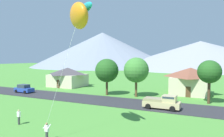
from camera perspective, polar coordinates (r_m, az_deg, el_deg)
road_strip at (r=35.70m, az=2.15°, el=-8.97°), size 160.00×7.21×0.08m
mountain_far_east_ridge at (r=172.88m, az=-2.55°, el=5.09°), size 111.41×111.41×27.31m
mountain_west_ridge at (r=161.40m, az=22.55°, el=3.48°), size 123.22×123.22×18.68m
house_leftmost at (r=45.65m, az=20.23°, el=-3.03°), size 7.87×7.88×5.38m
house_left_center at (r=55.83m, az=-11.73°, el=-2.15°), size 8.58×8.01×4.79m
tree_near_left at (r=40.20m, az=6.49°, el=-0.43°), size 4.72×4.72×7.43m
tree_left_of_center at (r=37.33m, az=24.58°, el=-0.85°), size 3.70×3.70×7.01m
tree_right_of_center at (r=41.89m, az=-1.38°, el=-0.56°), size 4.62×4.62×7.17m
parked_car_blue_mid_west at (r=48.47m, az=-22.47°, el=-5.01°), size 4.28×2.23×1.68m
pickup_truck_sand_west_side at (r=31.69m, az=13.38°, el=-8.71°), size 5.21×2.34×1.99m
kite_flyer_with_kite at (r=20.77m, az=-8.79°, el=13.67°), size 4.29×4.80×12.65m
watcher_person at (r=26.30m, az=-23.65°, el=-11.73°), size 0.56×0.24×1.68m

